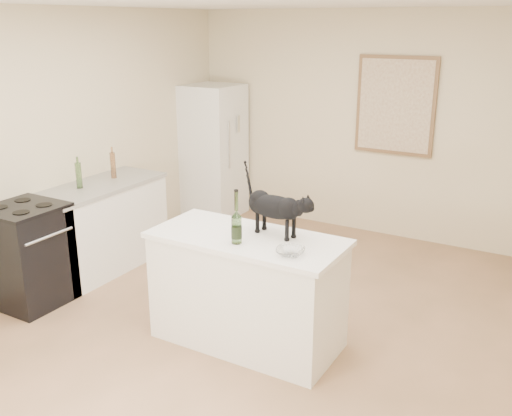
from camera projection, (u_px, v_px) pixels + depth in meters
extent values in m
plane|color=#AC7D5B|center=(250.00, 326.00, 4.85)|extent=(5.50, 5.50, 0.00)
plane|color=white|center=(248.00, 0.00, 4.05)|extent=(5.50, 5.50, 0.00)
plane|color=beige|center=(369.00, 125.00, 6.72)|extent=(4.50, 0.00, 4.50)
plane|color=beige|center=(48.00, 147.00, 5.53)|extent=(0.00, 5.50, 5.50)
cube|color=white|center=(247.00, 292.00, 4.51)|extent=(1.44, 0.67, 0.86)
cube|color=white|center=(247.00, 239.00, 4.37)|extent=(1.50, 0.70, 0.04)
cube|color=white|center=(101.00, 228.00, 5.90)|extent=(0.60, 1.40, 0.86)
cube|color=gray|center=(97.00, 186.00, 5.76)|extent=(0.62, 1.44, 0.04)
cube|color=black|center=(28.00, 256.00, 5.15)|extent=(0.60, 0.60, 0.90)
cube|color=white|center=(213.00, 151.00, 7.46)|extent=(0.68, 0.68, 1.70)
cube|color=brown|center=(395.00, 106.00, 6.47)|extent=(0.90, 0.03, 1.10)
cube|color=beige|center=(395.00, 106.00, 6.46)|extent=(0.82, 0.00, 1.02)
cylinder|color=#2F5522|center=(236.00, 220.00, 4.18)|extent=(0.10, 0.10, 0.36)
imported|color=white|center=(290.00, 252.00, 4.00)|extent=(0.25, 0.25, 0.05)
cube|color=beige|center=(239.00, 124.00, 7.26)|extent=(0.05, 0.15, 0.21)
cylinder|color=brown|center=(113.00, 165.00, 5.95)|extent=(0.06, 0.06, 0.27)
cylinder|color=#24551D|center=(79.00, 175.00, 5.59)|extent=(0.06, 0.06, 0.25)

